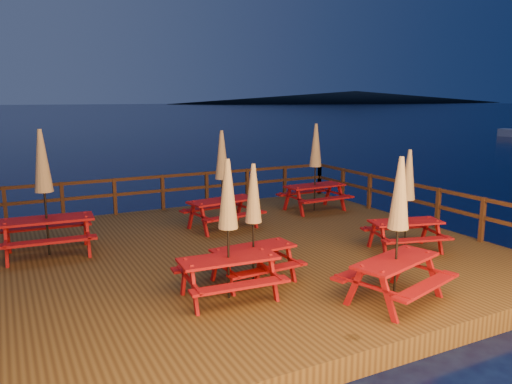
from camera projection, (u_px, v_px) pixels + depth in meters
ground at (226, 269)px, 11.41m from camera, size 500.00×500.00×0.00m
deck at (226, 260)px, 11.37m from camera, size 12.00×10.00×0.40m
deck_piles at (226, 281)px, 11.46m from camera, size 11.44×9.44×1.40m
railing at (198, 204)px, 12.74m from camera, size 11.80×9.75×1.10m
headland_right at (355, 97)px, 294.65m from camera, size 230.40×86.40×7.00m
picnic_table_0 at (315, 166)px, 15.21m from camera, size 1.93×1.61×2.67m
picnic_table_1 at (222, 178)px, 13.13m from camera, size 2.03×1.76×2.61m
picnic_table_2 at (407, 199)px, 11.22m from camera, size 1.91×1.70×2.32m
picnic_table_3 at (228, 227)px, 8.52m from camera, size 1.81×1.52×2.46m
picnic_table_4 at (398, 228)px, 8.38m from camera, size 2.09×1.88×2.51m
picnic_table_5 at (44, 191)px, 10.84m from camera, size 2.06×1.74×2.80m
picnic_table_6 at (253, 221)px, 9.32m from camera, size 1.66×1.40×2.27m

